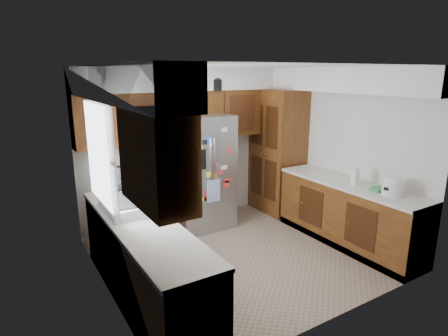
{
  "coord_description": "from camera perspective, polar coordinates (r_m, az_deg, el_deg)",
  "views": [
    {
      "loc": [
        -2.66,
        -3.83,
        2.43
      ],
      "look_at": [
        -0.09,
        0.35,
        1.17
      ],
      "focal_mm": 30.0,
      "sensor_mm": 36.0,
      "label": 1
    }
  ],
  "objects": [
    {
      "name": "left_counter_run",
      "position": [
        4.54,
        -11.83,
        -12.07
      ],
      "size": [
        1.36,
        3.2,
        0.92
      ],
      "color": "#48220D",
      "rests_on": "ground"
    },
    {
      "name": "paper_towel",
      "position": [
        5.44,
        19.33,
        -1.23
      ],
      "size": [
        0.11,
        0.11,
        0.24
      ],
      "primitive_type": "cylinder",
      "color": "white",
      "rests_on": "right_counter_run"
    },
    {
      "name": "bridge_cabinet",
      "position": [
        5.92,
        -4.79,
        9.98
      ],
      "size": [
        0.96,
        0.34,
        0.35
      ],
      "primitive_type": "cube",
      "color": "#48220D",
      "rests_on": "fridge"
    },
    {
      "name": "pantry",
      "position": [
        6.63,
        8.14,
        2.51
      ],
      "size": [
        0.6,
        0.9,
        2.15
      ],
      "primitive_type": "cube",
      "color": "#48220D",
      "rests_on": "ground"
    },
    {
      "name": "fridge_top_items",
      "position": [
        5.88,
        -3.46,
        12.9
      ],
      "size": [
        0.76,
        0.3,
        0.27
      ],
      "color": "#263EAE",
      "rests_on": "bridge_cabinet"
    },
    {
      "name": "left_counter_clutter",
      "position": [
        5.02,
        -16.33,
        -2.12
      ],
      "size": [
        0.33,
        0.89,
        0.38
      ],
      "color": "black",
      "rests_on": "left_counter_run"
    },
    {
      "name": "rice_cooker",
      "position": [
        5.16,
        24.35,
        -2.51
      ],
      "size": [
        0.28,
        0.26,
        0.23
      ],
      "color": "white",
      "rests_on": "right_counter_run"
    },
    {
      "name": "right_counter_run",
      "position": [
        5.72,
        18.38,
        -6.93
      ],
      "size": [
        0.63,
        2.25,
        0.92
      ],
      "color": "#48220D",
      "rests_on": "ground"
    },
    {
      "name": "sink_assembly",
      "position": [
        4.35,
        -14.25,
        -5.43
      ],
      "size": [
        0.52,
        0.7,
        0.37
      ],
      "color": "silver",
      "rests_on": "left_counter_run"
    },
    {
      "name": "room_shell",
      "position": [
        4.95,
        -0.21,
        7.38
      ],
      "size": [
        3.64,
        3.24,
        2.52
      ],
      "color": "silver",
      "rests_on": "ground"
    },
    {
      "name": "fridge",
      "position": [
        5.9,
        -3.58,
        -0.62
      ],
      "size": [
        0.9,
        0.79,
        1.8
      ],
      "color": "gray",
      "rests_on": "ground"
    },
    {
      "name": "floor",
      "position": [
        5.26,
        2.94,
        -13.09
      ],
      "size": [
        3.6,
        3.6,
        0.0
      ],
      "primitive_type": "plane",
      "color": "gray",
      "rests_on": "ground"
    }
  ]
}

